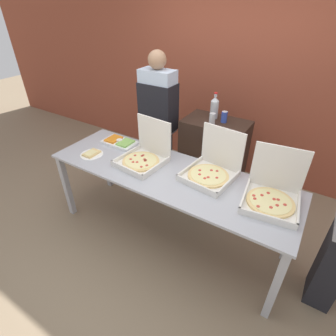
{
  "coord_description": "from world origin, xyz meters",
  "views": [
    {
      "loc": [
        1.1,
        -1.75,
        2.24
      ],
      "look_at": [
        0.0,
        0.0,
        0.88
      ],
      "focal_mm": 28.0,
      "sensor_mm": 36.0,
      "label": 1
    }
  ],
  "objects_px": {
    "pizza_box_near_left": "(144,155)",
    "veggie_tray": "(120,142)",
    "person_server_vest": "(158,119)",
    "soda_bottle": "(214,107)",
    "pizza_box_far_left": "(272,194)",
    "paper_plate_front_center": "(92,154)",
    "pizza_box_near_right": "(212,169)",
    "soda_can_silver": "(212,119)",
    "soda_can_colored": "(224,117)"
  },
  "relations": [
    {
      "from": "soda_bottle",
      "to": "paper_plate_front_center",
      "type": "bearing_deg",
      "value": -130.42
    },
    {
      "from": "pizza_box_near_left",
      "to": "paper_plate_front_center",
      "type": "relative_size",
      "value": 1.96
    },
    {
      "from": "pizza_box_far_left",
      "to": "veggie_tray",
      "type": "xyz_separation_m",
      "value": [
        -1.71,
        0.1,
        -0.05
      ]
    },
    {
      "from": "soda_bottle",
      "to": "pizza_box_far_left",
      "type": "bearing_deg",
      "value": -42.56
    },
    {
      "from": "pizza_box_near_left",
      "to": "paper_plate_front_center",
      "type": "distance_m",
      "value": 0.59
    },
    {
      "from": "person_server_vest",
      "to": "veggie_tray",
      "type": "bearing_deg",
      "value": 67.87
    },
    {
      "from": "soda_can_silver",
      "to": "pizza_box_near_left",
      "type": "bearing_deg",
      "value": -119.56
    },
    {
      "from": "pizza_box_near_left",
      "to": "veggie_tray",
      "type": "bearing_deg",
      "value": 166.27
    },
    {
      "from": "soda_bottle",
      "to": "veggie_tray",
      "type": "bearing_deg",
      "value": -138.55
    },
    {
      "from": "paper_plate_front_center",
      "to": "soda_bottle",
      "type": "xyz_separation_m",
      "value": [
        0.91,
        1.06,
        0.36
      ]
    },
    {
      "from": "pizza_box_near_right",
      "to": "soda_bottle",
      "type": "height_order",
      "value": "soda_bottle"
    },
    {
      "from": "pizza_box_near_left",
      "to": "paper_plate_front_center",
      "type": "bearing_deg",
      "value": -156.45
    },
    {
      "from": "veggie_tray",
      "to": "soda_can_colored",
      "type": "distance_m",
      "value": 1.2
    },
    {
      "from": "pizza_box_near_right",
      "to": "soda_bottle",
      "type": "xyz_separation_m",
      "value": [
        -0.33,
        0.75,
        0.29
      ]
    },
    {
      "from": "pizza_box_near_right",
      "to": "soda_bottle",
      "type": "relative_size",
      "value": 1.67
    },
    {
      "from": "soda_bottle",
      "to": "soda_can_colored",
      "type": "height_order",
      "value": "soda_bottle"
    },
    {
      "from": "soda_bottle",
      "to": "person_server_vest",
      "type": "bearing_deg",
      "value": -160.04
    },
    {
      "from": "veggie_tray",
      "to": "soda_can_colored",
      "type": "relative_size",
      "value": 3.16
    },
    {
      "from": "pizza_box_near_left",
      "to": "veggie_tray",
      "type": "distance_m",
      "value": 0.5
    },
    {
      "from": "pizza_box_far_left",
      "to": "veggie_tray",
      "type": "bearing_deg",
      "value": 169.39
    },
    {
      "from": "pizza_box_far_left",
      "to": "paper_plate_front_center",
      "type": "bearing_deg",
      "value": -179.5
    },
    {
      "from": "pizza_box_far_left",
      "to": "paper_plate_front_center",
      "type": "distance_m",
      "value": 1.82
    },
    {
      "from": "pizza_box_near_right",
      "to": "paper_plate_front_center",
      "type": "height_order",
      "value": "pizza_box_near_right"
    },
    {
      "from": "paper_plate_front_center",
      "to": "person_server_vest",
      "type": "height_order",
      "value": "person_server_vest"
    },
    {
      "from": "pizza_box_near_left",
      "to": "veggie_tray",
      "type": "xyz_separation_m",
      "value": [
        -0.47,
        0.16,
        -0.05
      ]
    },
    {
      "from": "pizza_box_far_left",
      "to": "pizza_box_near_left",
      "type": "bearing_deg",
      "value": 175.43
    },
    {
      "from": "paper_plate_front_center",
      "to": "veggie_tray",
      "type": "distance_m",
      "value": 0.36
    },
    {
      "from": "pizza_box_near_right",
      "to": "veggie_tray",
      "type": "height_order",
      "value": "pizza_box_near_right"
    },
    {
      "from": "pizza_box_far_left",
      "to": "soda_can_colored",
      "type": "height_order",
      "value": "pizza_box_far_left"
    },
    {
      "from": "paper_plate_front_center",
      "to": "pizza_box_near_left",
      "type": "bearing_deg",
      "value": 18.43
    },
    {
      "from": "pizza_box_near_right",
      "to": "veggie_tray",
      "type": "distance_m",
      "value": 1.15
    },
    {
      "from": "pizza_box_near_left",
      "to": "soda_can_colored",
      "type": "relative_size",
      "value": 3.78
    },
    {
      "from": "pizza_box_far_left",
      "to": "paper_plate_front_center",
      "type": "height_order",
      "value": "pizza_box_far_left"
    },
    {
      "from": "pizza_box_near_right",
      "to": "soda_can_colored",
      "type": "distance_m",
      "value": 0.75
    },
    {
      "from": "soda_bottle",
      "to": "soda_can_silver",
      "type": "relative_size",
      "value": 2.36
    },
    {
      "from": "person_server_vest",
      "to": "pizza_box_near_right",
      "type": "bearing_deg",
      "value": 150.88
    },
    {
      "from": "pizza_box_far_left",
      "to": "soda_can_silver",
      "type": "height_order",
      "value": "pizza_box_far_left"
    },
    {
      "from": "soda_can_colored",
      "to": "soda_can_silver",
      "type": "bearing_deg",
      "value": -127.63
    },
    {
      "from": "veggie_tray",
      "to": "soda_can_silver",
      "type": "xyz_separation_m",
      "value": [
        0.87,
        0.55,
        0.28
      ]
    },
    {
      "from": "soda_can_colored",
      "to": "pizza_box_near_right",
      "type": "bearing_deg",
      "value": -75.08
    },
    {
      "from": "paper_plate_front_center",
      "to": "veggie_tray",
      "type": "height_order",
      "value": "veggie_tray"
    },
    {
      "from": "soda_can_silver",
      "to": "soda_bottle",
      "type": "bearing_deg",
      "value": 107.79
    },
    {
      "from": "soda_can_silver",
      "to": "soda_can_colored",
      "type": "xyz_separation_m",
      "value": [
        0.09,
        0.12,
        0.0
      ]
    },
    {
      "from": "pizza_box_near_right",
      "to": "soda_bottle",
      "type": "distance_m",
      "value": 0.87
    },
    {
      "from": "pizza_box_near_right",
      "to": "soda_can_silver",
      "type": "relative_size",
      "value": 3.95
    },
    {
      "from": "soda_can_silver",
      "to": "person_server_vest",
      "type": "xyz_separation_m",
      "value": [
        -0.67,
        -0.05,
        -0.13
      ]
    },
    {
      "from": "pizza_box_far_left",
      "to": "person_server_vest",
      "type": "relative_size",
      "value": 0.28
    },
    {
      "from": "pizza_box_near_left",
      "to": "person_server_vest",
      "type": "height_order",
      "value": "person_server_vest"
    },
    {
      "from": "pizza_box_near_left",
      "to": "soda_can_silver",
      "type": "distance_m",
      "value": 0.85
    },
    {
      "from": "pizza_box_near_left",
      "to": "soda_bottle",
      "type": "distance_m",
      "value": 0.99
    }
  ]
}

